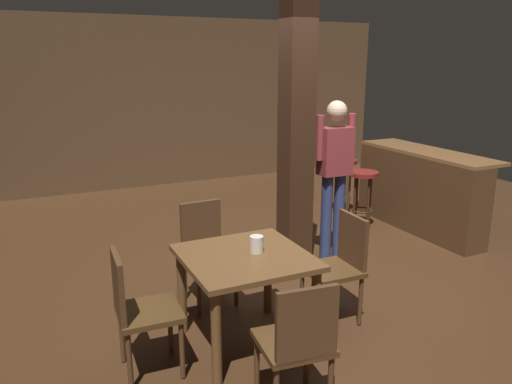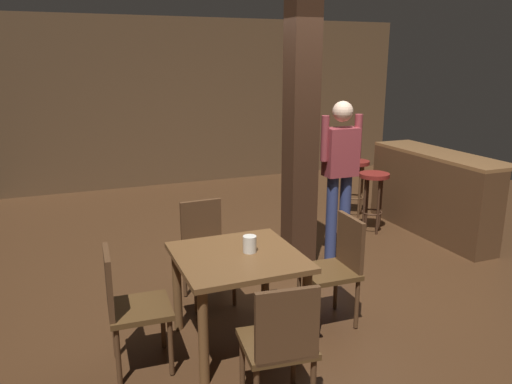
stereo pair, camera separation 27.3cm
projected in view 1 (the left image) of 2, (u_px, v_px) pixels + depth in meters
name	position (u px, v px, depth m)	size (l,w,h in m)	color
ground_plane	(307.00, 280.00, 4.95)	(10.80, 10.80, 0.00)	#422816
wall_back	(173.00, 103.00, 8.52)	(8.00, 0.10, 2.80)	brown
pillar	(296.00, 134.00, 4.99)	(0.28, 0.28, 2.80)	#382114
dining_table	(245.00, 271.00, 3.70)	(0.90, 0.90, 0.73)	brown
chair_west	(138.00, 307.00, 3.37)	(0.44, 0.44, 0.89)	#4C3319
chair_north	(206.00, 247.00, 4.44)	(0.43, 0.43, 0.89)	#4C3319
chair_east	(340.00, 262.00, 4.11)	(0.43, 0.43, 0.89)	#4C3319
chair_south	(298.00, 341.00, 2.97)	(0.47, 0.47, 0.89)	#4C3319
napkin_cup	(257.00, 244.00, 3.70)	(0.10, 0.10, 0.13)	silver
standing_person	(334.00, 170.00, 5.23)	(0.47, 0.21, 1.72)	maroon
bar_counter	(419.00, 190.00, 6.31)	(0.56, 1.94, 1.02)	brown
bar_stool_near	(363.00, 186.00, 6.29)	(0.37, 0.37, 0.76)	maroon
bar_stool_mid	(343.00, 173.00, 6.95)	(0.36, 0.36, 0.78)	maroon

